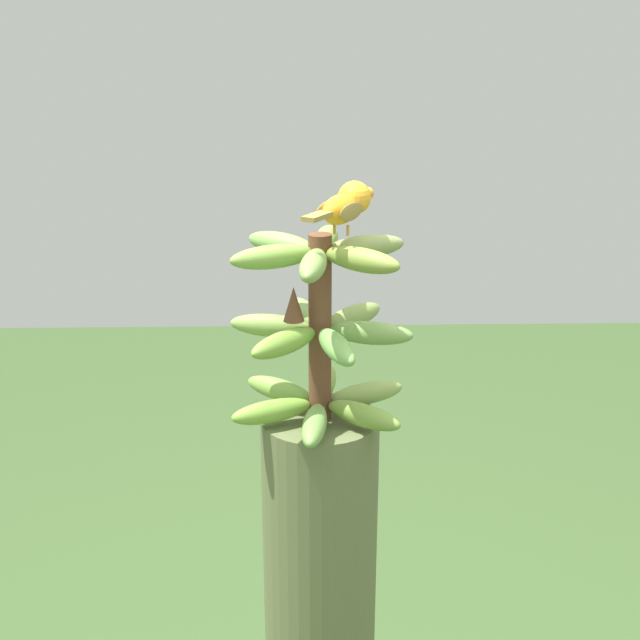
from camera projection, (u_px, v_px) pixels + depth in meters
The scene contains 2 objects.
banana_bunch at pixel (320, 329), 1.50m from camera, with size 0.34×0.33×0.34m.
perched_bird at pixel (346, 205), 1.44m from camera, with size 0.18×0.13×0.08m.
Camera 1 is at (1.41, -0.03, 1.95)m, focal length 48.42 mm.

